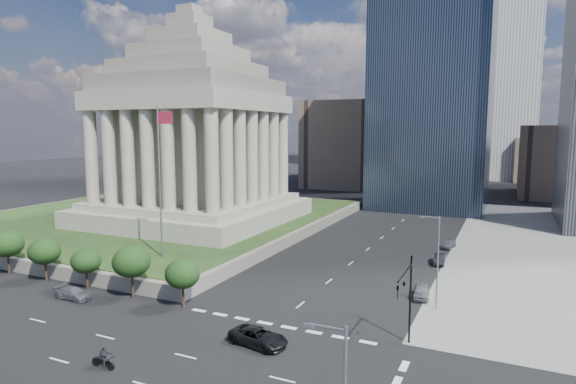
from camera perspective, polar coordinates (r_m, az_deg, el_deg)
The scene contains 17 objects.
ground at distance 128.95m, azimuth 15.77°, elevation -1.30°, with size 500.00×500.00×0.00m, color black.
plaza_terrace at distance 101.54m, azimuth -15.35°, elevation -3.06°, with size 66.00×70.00×1.80m, color #605D52.
plaza_lawn at distance 101.37m, azimuth -15.37°, elevation -2.53°, with size 64.00×68.00×0.10m, color #1F3415.
war_memorial at distance 91.58m, azimuth -11.28°, elevation 8.85°, with size 34.00×34.00×39.00m, color gray, non-canonical shape.
flagpole at distance 65.37m, azimuth -14.88°, elevation 2.11°, with size 2.52×0.24×20.00m.
tree_row at distance 70.14m, azimuth -28.63°, elevation -6.59°, with size 53.00×4.00×6.00m, color black, non-canonical shape.
midrise_glass at distance 122.83m, azimuth 16.83°, elevation 12.29°, with size 26.00×26.00×60.00m, color black.
building_filler_ne at distance 156.72m, azimuth 29.35°, elevation 3.21°, with size 20.00×30.00×20.00m, color brown.
building_filler_nw at distance 163.86m, azimuth 7.21°, elevation 5.64°, with size 24.00×30.00×28.00m, color brown.
traffic_signal_ne at distance 42.61m, azimuth 13.88°, elevation -11.45°, with size 0.30×5.74×8.00m.
street_lamp_north at distance 53.09m, azimuth 17.16°, elevation -7.33°, with size 2.13×0.22×10.00m.
pickup_truck at distance 44.23m, azimuth -3.52°, elevation -16.77°, with size 5.50×2.53×1.53m, color black.
suv_grey at distance 60.13m, azimuth -24.09°, elevation -10.89°, with size 4.52×1.84×1.31m, color slate.
parked_sedan_near at distance 57.41m, azimuth 15.52°, elevation -11.28°, with size 4.34×1.75×1.48m, color gray.
parked_sedan_mid at distance 71.82m, azimuth 17.53°, elevation -7.61°, with size 4.18×1.46×1.38m, color black.
parked_sedan_far at distance 81.55m, azimuth 18.46°, elevation -5.87°, with size 1.62×4.03×1.37m, color #55585C.
motorcycle_trail at distance 42.98m, azimuth -21.09°, elevation -17.85°, with size 2.36×0.64×1.76m, color black, non-canonical shape.
Camera 1 is at (19.89, -26.00, 18.85)m, focal length 30.00 mm.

